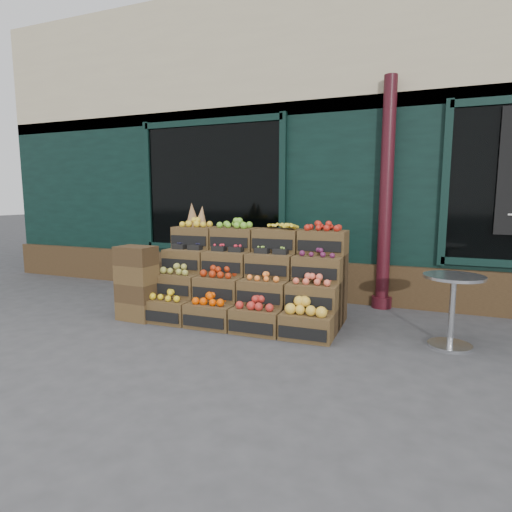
% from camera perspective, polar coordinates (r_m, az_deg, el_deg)
% --- Properties ---
extents(ground, '(60.00, 60.00, 0.00)m').
position_cam_1_polar(ground, '(4.83, -0.99, -11.26)').
color(ground, '#3A3A3D').
rests_on(ground, ground).
extents(shop_facade, '(12.00, 6.24, 4.80)m').
position_cam_1_polar(shop_facade, '(9.50, 11.62, 12.75)').
color(shop_facade, black).
rests_on(shop_facade, ground).
extents(crate_display, '(2.42, 1.22, 1.50)m').
position_cam_1_polar(crate_display, '(5.55, -0.98, -3.74)').
color(crate_display, '#4A361D').
rests_on(crate_display, ground).
extents(spare_crates, '(0.49, 0.35, 0.96)m').
position_cam_1_polar(spare_crates, '(5.73, -15.60, -3.50)').
color(spare_crates, '#4A361D').
rests_on(spare_crates, ground).
extents(bistro_table, '(0.62, 0.62, 0.78)m').
position_cam_1_polar(bistro_table, '(4.97, 24.72, -5.66)').
color(bistro_table, silver).
rests_on(bistro_table, ground).
extents(shopkeeper, '(0.87, 0.71, 2.04)m').
position_cam_1_polar(shopkeeper, '(7.65, -0.23, 3.75)').
color(shopkeeper, '#1B601F').
rests_on(shopkeeper, ground).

